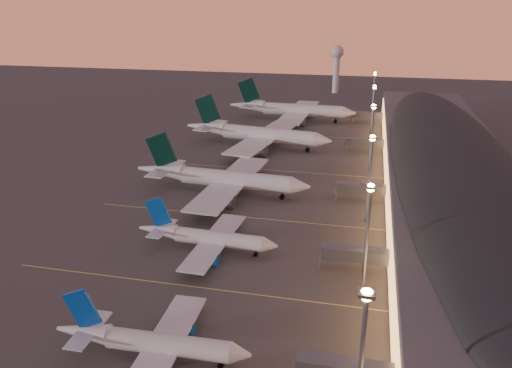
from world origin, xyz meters
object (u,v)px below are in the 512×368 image
at_px(airliner_narrow_north, 207,238).
at_px(airliner_wide_mid, 256,134).
at_px(airliner_narrow_south, 152,343).
at_px(radar_tower, 337,61).
at_px(airliner_wide_far, 292,110).
at_px(airliner_wide_near, 221,179).

relative_size(airliner_narrow_north, airliner_wide_mid, 0.55).
xyz_separation_m(airliner_narrow_south, airliner_wide_mid, (-13.18, 140.64, 2.25)).
bearing_deg(airliner_narrow_south, radar_tower, 86.09).
distance_m(airliner_narrow_north, radar_tower, 248.45).
height_order(airliner_wide_far, radar_tower, radar_tower).
xyz_separation_m(airliner_narrow_north, radar_tower, (13.49, 247.40, 18.41)).
relative_size(airliner_wide_mid, radar_tower, 2.09).
bearing_deg(airliner_wide_mid, airliner_narrow_north, -75.29).
xyz_separation_m(airliner_narrow_north, airliner_wide_mid, (-9.58, 98.70, 2.14)).
bearing_deg(airliner_wide_far, airliner_narrow_south, -85.01).
height_order(airliner_wide_near, airliner_wide_mid, airliner_wide_mid).
xyz_separation_m(airliner_narrow_north, airliner_wide_near, (-8.32, 40.31, 1.54)).
distance_m(airliner_narrow_south, airliner_narrow_north, 42.10).
bearing_deg(radar_tower, airliner_wide_mid, -98.82).
xyz_separation_m(airliner_wide_near, airliner_wide_far, (5.55, 113.64, 0.67)).
bearing_deg(airliner_wide_mid, airliner_narrow_south, -75.48).
relative_size(airliner_narrow_south, radar_tower, 1.12).
bearing_deg(airliner_wide_near, airliner_narrow_north, -74.64).
height_order(airliner_narrow_south, airliner_wide_far, airliner_wide_far).
bearing_deg(airliner_narrow_north, airliner_wide_mid, 97.85).
bearing_deg(airliner_narrow_north, radar_tower, 89.18).
height_order(airliner_narrow_north, airliner_wide_far, airliner_wide_far).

